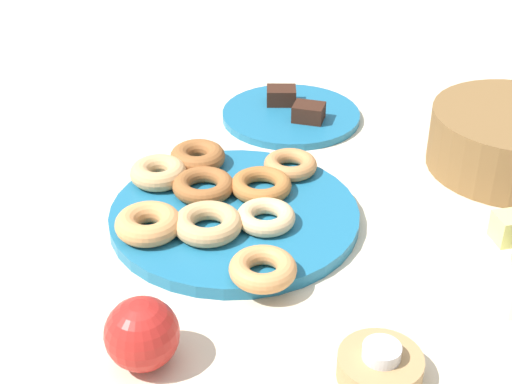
{
  "coord_description": "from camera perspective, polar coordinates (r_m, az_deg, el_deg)",
  "views": [
    {
      "loc": [
        0.87,
        0.07,
        0.59
      ],
      "look_at": [
        0.0,
        0.03,
        0.05
      ],
      "focal_mm": 52.76,
      "sensor_mm": 36.0,
      "label": 1
    }
  ],
  "objects": [
    {
      "name": "tealight",
      "position": [
        0.81,
        9.51,
        -11.88
      ],
      "size": [
        0.04,
        0.04,
        0.01
      ],
      "primitive_type": "cylinder",
      "color": "silver",
      "rests_on": "candle_holder"
    },
    {
      "name": "fruit_bowl",
      "position": [
        0.98,
        18.6,
        -5.39
      ],
      "size": [
        0.16,
        0.16,
        0.04
      ],
      "primitive_type": "cylinder",
      "color": "silver",
      "rests_on": "ground_plane"
    },
    {
      "name": "ground_plane",
      "position": [
        1.05,
        -1.64,
        -2.16
      ],
      "size": [
        2.4,
        2.4,
        0.0
      ],
      "primitive_type": "plane",
      "color": "beige"
    },
    {
      "name": "candle_holder",
      "position": [
        0.82,
        9.37,
        -12.97
      ],
      "size": [
        0.09,
        0.09,
        0.03
      ],
      "primitive_type": "cylinder",
      "color": "tan",
      "rests_on": "ground_plane"
    },
    {
      "name": "donut_4",
      "position": [
        1.0,
        0.75,
        -1.91
      ],
      "size": [
        0.11,
        0.11,
        0.02
      ],
      "primitive_type": "torus",
      "rotation": [
        0.0,
        0.0,
        5.41
      ],
      "color": "#EABC84",
      "rests_on": "donut_plate"
    },
    {
      "name": "donut_0",
      "position": [
        1.07,
        -4.02,
        0.48
      ],
      "size": [
        0.11,
        0.11,
        0.02
      ],
      "primitive_type": "torus",
      "rotation": [
        0.0,
        0.0,
        4.34
      ],
      "color": "#995B2D",
      "rests_on": "donut_plate"
    },
    {
      "name": "brownie_near",
      "position": [
        1.35,
        1.93,
        7.32
      ],
      "size": [
        0.04,
        0.05,
        0.03
      ],
      "primitive_type": "cube",
      "rotation": [
        0.0,
        0.0,
        0.04
      ],
      "color": "#381E14",
      "rests_on": "cake_plate"
    },
    {
      "name": "donut_6",
      "position": [
        1.11,
        -7.41,
        1.46
      ],
      "size": [
        0.12,
        0.12,
        0.03
      ],
      "primitive_type": "torus",
      "rotation": [
        0.0,
        0.0,
        0.81
      ],
      "color": "tan",
      "rests_on": "donut_plate"
    },
    {
      "name": "brownie_far",
      "position": [
        1.29,
        4.01,
        6.04
      ],
      "size": [
        0.05,
        0.06,
        0.03
      ],
      "primitive_type": "cube",
      "rotation": [
        0.0,
        0.0,
        -0.23
      ],
      "color": "#381E14",
      "rests_on": "cake_plate"
    },
    {
      "name": "melon_chunk_left",
      "position": [
        0.98,
        18.63,
        -2.61
      ],
      "size": [
        0.04,
        0.04,
        0.04
      ],
      "primitive_type": "cube",
      "rotation": [
        0.0,
        0.0,
        0.27
      ],
      "color": "#DBD67A",
      "rests_on": "fruit_bowl"
    },
    {
      "name": "donut_8",
      "position": [
        0.91,
        0.52,
        -5.85
      ],
      "size": [
        0.12,
        0.12,
        0.03
      ],
      "primitive_type": "torus",
      "rotation": [
        0.0,
        0.0,
        4.07
      ],
      "color": "tan",
      "rests_on": "donut_plate"
    },
    {
      "name": "donut_5",
      "position": [
        1.14,
        -4.44,
        2.69
      ],
      "size": [
        0.12,
        0.12,
        0.03
      ],
      "primitive_type": "torus",
      "rotation": [
        0.0,
        0.0,
        3.91
      ],
      "color": "#995B2D",
      "rests_on": "donut_plate"
    },
    {
      "name": "donut_1",
      "position": [
        0.99,
        -3.67,
        -2.41
      ],
      "size": [
        0.1,
        0.1,
        0.03
      ],
      "primitive_type": "torus",
      "rotation": [
        0.0,
        0.0,
        4.87
      ],
      "color": "tan",
      "rests_on": "donut_plate"
    },
    {
      "name": "donut_plate",
      "position": [
        1.04,
        -1.65,
        -1.76
      ],
      "size": [
        0.35,
        0.35,
        0.02
      ],
      "primitive_type": "cylinder",
      "color": "#1E6B93",
      "rests_on": "ground_plane"
    },
    {
      "name": "donut_2",
      "position": [
        0.99,
        -8.16,
        -2.39
      ],
      "size": [
        0.1,
        0.1,
        0.03
      ],
      "primitive_type": "torus",
      "rotation": [
        0.0,
        0.0,
        1.36
      ],
      "color": "tan",
      "rests_on": "donut_plate"
    },
    {
      "name": "apple",
      "position": [
        0.82,
        -8.64,
        -10.59
      ],
      "size": [
        0.08,
        0.08,
        0.08
      ],
      "primitive_type": "sphere",
      "color": "red",
      "rests_on": "ground_plane"
    },
    {
      "name": "cake_plate",
      "position": [
        1.32,
        2.66,
        5.84
      ],
      "size": [
        0.24,
        0.24,
        0.01
      ],
      "primitive_type": "cylinder",
      "color": "#1E6B93",
      "rests_on": "ground_plane"
    },
    {
      "name": "donut_3",
      "position": [
        1.12,
        2.62,
        2.08
      ],
      "size": [
        0.09,
        0.09,
        0.02
      ],
      "primitive_type": "torus",
      "rotation": [
        0.0,
        0.0,
        4.53
      ],
      "color": "#C6844C",
      "rests_on": "donut_plate"
    },
    {
      "name": "donut_7",
      "position": [
        1.07,
        0.39,
        0.52
      ],
      "size": [
        0.12,
        0.12,
        0.02
      ],
      "primitive_type": "torus",
      "rotation": [
        0.0,
        0.0,
        2.18
      ],
      "color": "#AD6B33",
      "rests_on": "donut_plate"
    }
  ]
}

